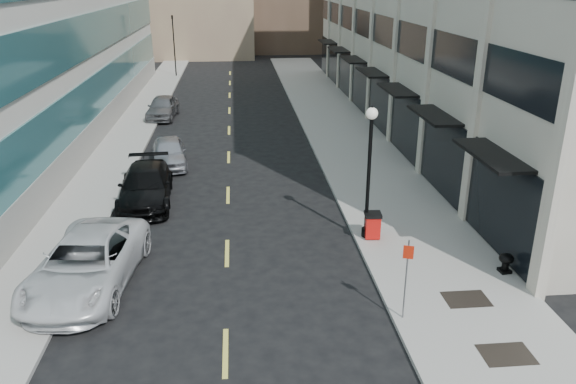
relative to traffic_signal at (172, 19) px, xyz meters
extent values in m
cube|color=gray|center=(13.00, -28.00, -5.64)|extent=(5.00, 80.00, 0.15)
cube|color=gray|center=(-1.00, -28.00, -5.64)|extent=(3.00, 80.00, 0.15)
cube|color=black|center=(15.52, -21.00, -3.72)|extent=(0.18, 46.00, 3.60)
cube|color=black|center=(15.53, -21.00, 0.78)|extent=(0.12, 46.00, 1.80)
cube|color=black|center=(14.85, -41.00, -1.82)|extent=(1.30, 4.00, 0.12)
cube|color=black|center=(14.85, -35.00, -1.82)|extent=(1.30, 4.00, 0.12)
cube|color=black|center=(14.85, -29.00, -1.82)|extent=(1.30, 4.00, 0.12)
cube|color=black|center=(14.85, -23.00, -1.82)|extent=(1.30, 4.00, 0.12)
cube|color=black|center=(14.85, -17.00, -1.82)|extent=(1.30, 4.00, 0.12)
cube|color=black|center=(14.85, -11.00, -1.82)|extent=(1.30, 4.00, 0.12)
cube|color=black|center=(14.85, -5.00, -1.82)|extent=(1.30, 4.00, 0.12)
cube|color=gray|center=(-2.46, -21.00, -4.82)|extent=(0.20, 46.00, 1.80)
cube|color=#327076|center=(-2.47, -21.00, -2.72)|extent=(0.14, 45.60, 2.40)
cube|color=#327076|center=(-2.47, -21.00, 0.78)|extent=(0.14, 45.60, 2.40)
cube|color=black|center=(13.10, -47.00, -5.56)|extent=(1.40, 1.00, 0.01)
cube|color=black|center=(13.10, -44.20, -5.56)|extent=(1.40, 1.00, 0.01)
cube|color=#D8CC4C|center=(5.50, -46.00, -5.71)|extent=(0.15, 2.20, 0.01)
cube|color=#D8CC4C|center=(5.50, -40.00, -5.71)|extent=(0.15, 2.20, 0.01)
cube|color=#D8CC4C|center=(5.50, -34.00, -5.71)|extent=(0.15, 2.20, 0.01)
cube|color=#D8CC4C|center=(5.50, -28.00, -5.71)|extent=(0.15, 2.20, 0.01)
cube|color=#D8CC4C|center=(5.50, -22.00, -5.71)|extent=(0.15, 2.20, 0.01)
cube|color=#D8CC4C|center=(5.50, -16.00, -5.71)|extent=(0.15, 2.20, 0.01)
cube|color=#D8CC4C|center=(5.50, -10.00, -5.71)|extent=(0.15, 2.20, 0.01)
cube|color=#D8CC4C|center=(5.50, -4.00, -5.71)|extent=(0.15, 2.20, 0.01)
cube|color=#D8CC4C|center=(5.50, 2.00, -5.71)|extent=(0.15, 2.20, 0.01)
cylinder|color=black|center=(0.00, 0.00, -2.72)|extent=(0.12, 0.12, 6.00)
imported|color=black|center=(0.00, 0.00, 0.27)|extent=(0.66, 0.66, 1.98)
imported|color=silver|center=(0.94, -42.00, -4.84)|extent=(3.56, 6.59, 1.76)
imported|color=black|center=(1.80, -34.58, -4.90)|extent=(2.61, 5.73, 1.63)
imported|color=#919399|center=(2.30, -29.18, -4.95)|extent=(2.37, 4.68, 1.53)
imported|color=slate|center=(0.70, -17.99, -4.91)|extent=(2.25, 4.88, 1.62)
cube|color=red|center=(11.15, -39.50, -5.07)|extent=(0.61, 0.61, 0.91)
cube|color=black|center=(11.15, -39.50, -4.58)|extent=(0.69, 0.69, 0.11)
cylinder|color=black|center=(10.97, -39.20, -5.47)|extent=(0.05, 0.20, 0.20)
cylinder|color=black|center=(11.33, -39.20, -5.47)|extent=(0.05, 0.20, 0.20)
cylinder|color=black|center=(10.93, -39.36, -5.39)|extent=(0.32, 0.32, 0.36)
cylinder|color=black|center=(10.93, -39.36, -3.08)|extent=(0.14, 0.14, 4.58)
sphere|color=silver|center=(10.93, -39.36, -0.64)|extent=(0.44, 0.44, 0.44)
cone|color=black|center=(10.93, -39.36, -0.39)|extent=(0.12, 0.12, 0.18)
cylinder|color=slate|center=(10.80, -45.00, -4.28)|extent=(0.05, 0.05, 2.57)
cube|color=#B6210C|center=(10.80, -45.02, -3.37)|extent=(0.29, 0.13, 0.41)
cube|color=black|center=(15.10, -42.62, -5.51)|extent=(0.41, 0.41, 0.11)
cylinder|color=black|center=(15.10, -42.62, -5.30)|extent=(0.23, 0.23, 0.36)
ellipsoid|color=black|center=(15.10, -42.62, -5.05)|extent=(0.50, 0.50, 0.35)
camera|label=1|loc=(6.02, -58.98, 4.02)|focal=35.00mm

